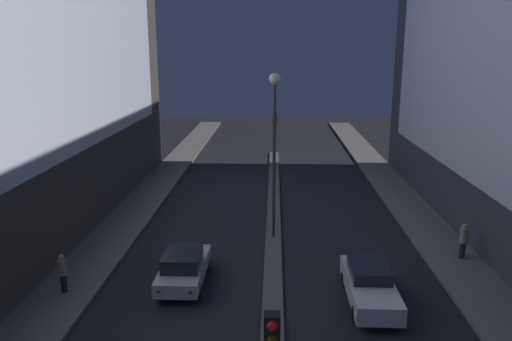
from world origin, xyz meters
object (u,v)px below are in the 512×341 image
(street_lamp, at_px, (274,124))
(pedestrian_on_right_sidewalk, at_px, (463,240))
(car_right_lane, at_px, (369,284))
(pedestrian_on_left_sidewalk, at_px, (63,272))
(traffic_light_mid, at_px, (274,129))
(car_left_lane, at_px, (184,267))

(street_lamp, bearing_deg, pedestrian_on_right_sidewalk, -15.50)
(car_right_lane, xyz_separation_m, pedestrian_on_left_sidewalk, (-12.20, 0.10, 0.25))
(traffic_light_mid, bearing_deg, car_right_lane, -79.70)
(street_lamp, bearing_deg, pedestrian_on_left_sidewalk, -142.59)
(pedestrian_on_right_sidewalk, bearing_deg, traffic_light_mid, 117.92)
(car_right_lane, xyz_separation_m, pedestrian_on_right_sidewalk, (5.07, 4.09, 0.28))
(traffic_light_mid, xyz_separation_m, street_lamp, (0.00, -14.24, 2.54))
(street_lamp, distance_m, car_right_lane, 9.25)
(street_lamp, xyz_separation_m, car_left_lane, (-3.78, -5.22, -5.35))
(street_lamp, bearing_deg, car_right_lane, -60.01)
(traffic_light_mid, height_order, car_left_lane, traffic_light_mid)
(traffic_light_mid, xyz_separation_m, pedestrian_on_left_sidewalk, (-8.42, -20.68, -2.54))
(traffic_light_mid, bearing_deg, pedestrian_on_left_sidewalk, -112.16)
(traffic_light_mid, xyz_separation_m, pedestrian_on_right_sidewalk, (8.84, -16.69, -2.51))
(street_lamp, relative_size, pedestrian_on_left_sidewalk, 5.22)
(street_lamp, height_order, car_left_lane, street_lamp)
(traffic_light_mid, relative_size, street_lamp, 0.56)
(pedestrian_on_left_sidewalk, height_order, pedestrian_on_right_sidewalk, pedestrian_on_right_sidewalk)
(car_left_lane, height_order, car_right_lane, car_right_lane)
(street_lamp, bearing_deg, traffic_light_mid, 90.00)
(traffic_light_mid, distance_m, car_left_lane, 20.02)
(street_lamp, xyz_separation_m, pedestrian_on_left_sidewalk, (-8.42, -6.44, -5.08))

